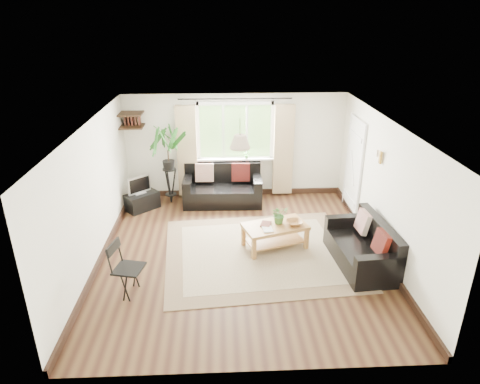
{
  "coord_description": "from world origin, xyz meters",
  "views": [
    {
      "loc": [
        -0.33,
        -6.69,
        4.08
      ],
      "look_at": [
        0.0,
        0.4,
        1.05
      ],
      "focal_mm": 32.0,
      "sensor_mm": 36.0,
      "label": 1
    }
  ],
  "objects_px": {
    "coffee_table": "(275,236)",
    "sofa_back": "(223,186)",
    "folding_chair": "(129,269)",
    "sofa_right": "(361,245)",
    "tv_stand": "(142,201)",
    "palm_stand": "(169,166)"
  },
  "relations": [
    {
      "from": "tv_stand",
      "to": "palm_stand",
      "type": "distance_m",
      "value": 0.98
    },
    {
      "from": "coffee_table",
      "to": "folding_chair",
      "type": "xyz_separation_m",
      "value": [
        -2.4,
        -1.31,
        0.21
      ]
    },
    {
      "from": "sofa_back",
      "to": "sofa_right",
      "type": "relative_size",
      "value": 1.09
    },
    {
      "from": "sofa_right",
      "to": "folding_chair",
      "type": "xyz_separation_m",
      "value": [
        -3.81,
        -0.67,
        0.07
      ]
    },
    {
      "from": "sofa_right",
      "to": "tv_stand",
      "type": "bearing_deg",
      "value": -125.3
    },
    {
      "from": "sofa_back",
      "to": "coffee_table",
      "type": "xyz_separation_m",
      "value": [
        0.94,
        -2.05,
        -0.18
      ]
    },
    {
      "from": "tv_stand",
      "to": "folding_chair",
      "type": "height_order",
      "value": "folding_chair"
    },
    {
      "from": "sofa_right",
      "to": "coffee_table",
      "type": "bearing_deg",
      "value": -119.07
    },
    {
      "from": "sofa_back",
      "to": "sofa_right",
      "type": "xyz_separation_m",
      "value": [
        2.35,
        -2.68,
        -0.03
      ]
    },
    {
      "from": "folding_chair",
      "to": "coffee_table",
      "type": "bearing_deg",
      "value": -48.51
    },
    {
      "from": "coffee_table",
      "to": "sofa_back",
      "type": "bearing_deg",
      "value": 114.67
    },
    {
      "from": "tv_stand",
      "to": "sofa_right",
      "type": "bearing_deg",
      "value": -71.94
    },
    {
      "from": "coffee_table",
      "to": "palm_stand",
      "type": "relative_size",
      "value": 0.65
    },
    {
      "from": "sofa_right",
      "to": "coffee_table",
      "type": "relative_size",
      "value": 1.4
    },
    {
      "from": "sofa_right",
      "to": "tv_stand",
      "type": "distance_m",
      "value": 4.79
    },
    {
      "from": "sofa_right",
      "to": "palm_stand",
      "type": "relative_size",
      "value": 0.9
    },
    {
      "from": "coffee_table",
      "to": "folding_chair",
      "type": "height_order",
      "value": "folding_chair"
    },
    {
      "from": "tv_stand",
      "to": "palm_stand",
      "type": "relative_size",
      "value": 0.4
    },
    {
      "from": "sofa_back",
      "to": "tv_stand",
      "type": "height_order",
      "value": "sofa_back"
    },
    {
      "from": "sofa_right",
      "to": "tv_stand",
      "type": "relative_size",
      "value": 2.28
    },
    {
      "from": "sofa_right",
      "to": "folding_chair",
      "type": "bearing_deg",
      "value": -84.82
    },
    {
      "from": "sofa_back",
      "to": "sofa_right",
      "type": "bearing_deg",
      "value": -47.43
    }
  ]
}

